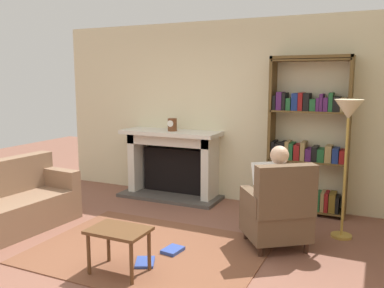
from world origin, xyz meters
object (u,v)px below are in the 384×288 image
(fireplace, at_px, (173,161))
(seated_reader, at_px, (275,191))
(bookshelf, at_px, (308,142))
(sofa_floral, at_px, (5,206))
(mantel_clock, at_px, (172,125))
(floor_lamp, at_px, (348,122))
(side_table, at_px, (119,236))
(armchair_reading, at_px, (278,211))

(fireplace, height_order, seated_reader, seated_reader)
(fireplace, distance_m, bookshelf, 2.09)
(fireplace, distance_m, sofa_floral, 2.52)
(fireplace, xyz_separation_m, mantel_clock, (0.04, -0.10, 0.59))
(bookshelf, height_order, seated_reader, bookshelf)
(sofa_floral, bearing_deg, seated_reader, -67.47)
(sofa_floral, xyz_separation_m, floor_lamp, (3.72, 1.53, 1.05))
(fireplace, bearing_deg, side_table, -73.81)
(fireplace, distance_m, seated_reader, 2.29)
(seated_reader, bearing_deg, sofa_floral, -18.21)
(sofa_floral, bearing_deg, bookshelf, -49.75)
(floor_lamp, bearing_deg, bookshelf, 126.43)
(fireplace, xyz_separation_m, armchair_reading, (1.98, -1.35, -0.14))
(fireplace, distance_m, floor_lamp, 2.80)
(side_table, bearing_deg, bookshelf, 63.34)
(mantel_clock, xyz_separation_m, bookshelf, (2.00, 0.14, -0.16))
(seated_reader, relative_size, sofa_floral, 0.65)
(mantel_clock, xyz_separation_m, armchair_reading, (1.94, -1.25, -0.73))
(fireplace, xyz_separation_m, floor_lamp, (2.59, -0.71, 0.80))
(side_table, bearing_deg, armchair_reading, 44.28)
(bookshelf, xyz_separation_m, armchair_reading, (-0.06, -1.38, -0.57))
(seated_reader, bearing_deg, side_table, 12.03)
(fireplace, xyz_separation_m, side_table, (0.74, -2.56, -0.19))
(mantel_clock, relative_size, bookshelf, 0.09)
(fireplace, height_order, armchair_reading, fireplace)
(floor_lamp, bearing_deg, seated_reader, -141.09)
(seated_reader, bearing_deg, armchair_reading, 90.00)
(bookshelf, distance_m, side_table, 2.96)
(side_table, bearing_deg, sofa_floral, 170.25)
(bookshelf, relative_size, sofa_floral, 1.22)
(fireplace, distance_m, armchair_reading, 2.40)
(mantel_clock, bearing_deg, sofa_floral, -118.70)
(seated_reader, bearing_deg, mantel_clock, -67.77)
(fireplace, relative_size, mantel_clock, 8.19)
(mantel_clock, bearing_deg, armchair_reading, -32.79)
(mantel_clock, height_order, bookshelf, bookshelf)
(bookshelf, relative_size, armchair_reading, 2.21)
(sofa_floral, height_order, floor_lamp, floor_lamp)
(fireplace, xyz_separation_m, bookshelf, (2.04, 0.03, 0.43))
(bookshelf, height_order, floor_lamp, bookshelf)
(bookshelf, bearing_deg, armchair_reading, -92.67)
(armchair_reading, bearing_deg, sofa_floral, -20.19)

